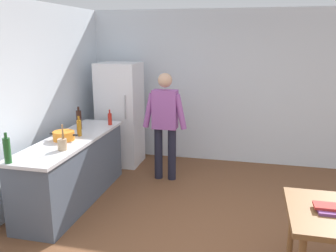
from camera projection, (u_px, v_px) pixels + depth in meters
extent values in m
plane|color=brown|center=(210.00, 251.00, 3.77)|extent=(14.00, 14.00, 0.00)
cube|color=silver|center=(232.00, 88.00, 6.28)|extent=(6.40, 0.12, 2.70)
cube|color=#4C5666|center=(73.00, 171.00, 4.87)|extent=(0.60, 2.12, 0.86)
cube|color=silver|center=(71.00, 140.00, 4.76)|extent=(0.64, 2.20, 0.04)
cube|color=white|center=(120.00, 114.00, 6.24)|extent=(0.70, 0.64, 1.80)
cylinder|color=#B2B2B7|center=(125.00, 107.00, 5.82)|extent=(0.02, 0.02, 0.40)
cylinder|color=#1E1E2D|center=(158.00, 153.00, 5.65)|extent=(0.13, 0.13, 0.84)
cylinder|color=#1E1E2D|center=(172.00, 154.00, 5.60)|extent=(0.13, 0.13, 0.84)
cube|color=#99519E|center=(165.00, 109.00, 5.45)|extent=(0.38, 0.22, 0.60)
sphere|color=tan|center=(165.00, 80.00, 5.34)|extent=(0.22, 0.22, 0.22)
cylinder|color=#99519E|center=(149.00, 110.00, 5.48)|extent=(0.20, 0.09, 0.55)
cylinder|color=#99519E|center=(180.00, 112.00, 5.36)|extent=(0.20, 0.09, 0.55)
cylinder|color=brown|center=(291.00, 229.00, 3.56)|extent=(0.06, 0.06, 0.70)
cylinder|color=orange|center=(64.00, 136.00, 4.66)|extent=(0.28, 0.28, 0.12)
cube|color=black|center=(52.00, 134.00, 4.69)|extent=(0.06, 0.03, 0.02)
cube|color=black|center=(75.00, 135.00, 4.62)|extent=(0.06, 0.03, 0.02)
cylinder|color=tan|center=(62.00, 144.00, 4.24)|extent=(0.11, 0.11, 0.14)
cylinder|color=olive|center=(63.00, 133.00, 4.21)|extent=(0.02, 0.05, 0.22)
cylinder|color=olive|center=(62.00, 134.00, 4.20)|extent=(0.02, 0.04, 0.22)
cylinder|color=#1E5123|center=(7.00, 151.00, 3.79)|extent=(0.08, 0.08, 0.28)
cylinder|color=#1E5123|center=(5.00, 135.00, 3.75)|extent=(0.03, 0.03, 0.06)
cylinder|color=black|center=(79.00, 120.00, 5.20)|extent=(0.08, 0.08, 0.28)
cylinder|color=black|center=(78.00, 109.00, 5.15)|extent=(0.03, 0.03, 0.06)
cylinder|color=#996619|center=(79.00, 128.00, 4.85)|extent=(0.06, 0.06, 0.22)
cylinder|color=#996619|center=(79.00, 118.00, 4.81)|extent=(0.03, 0.03, 0.06)
cylinder|color=#B22319|center=(110.00, 119.00, 5.47)|extent=(0.06, 0.06, 0.18)
cylinder|color=#B22319|center=(110.00, 112.00, 5.44)|extent=(0.02, 0.02, 0.06)
cube|color=#753D7F|center=(330.00, 211.00, 3.06)|extent=(0.21, 0.20, 0.03)
cube|color=#B22D28|center=(330.00, 207.00, 3.08)|extent=(0.28, 0.14, 0.02)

